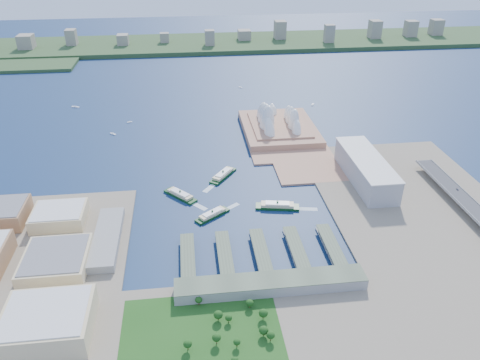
{
  "coord_description": "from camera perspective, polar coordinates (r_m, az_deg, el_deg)",
  "views": [
    {
      "loc": [
        -61.71,
        -501.05,
        340.16
      ],
      "look_at": [
        8.12,
        75.11,
        18.0
      ],
      "focal_mm": 35.0,
      "sensor_mm": 36.0,
      "label": 1
    }
  ],
  "objects": [
    {
      "name": "boat_a",
      "position": [
        884.66,
        -15.22,
        5.46
      ],
      "size": [
        12.26,
        11.53,
        2.6
      ],
      "primitive_type": null,
      "rotation": [
        0.0,
        0.0,
        0.84
      ],
      "color": "white",
      "rests_on": "ground"
    },
    {
      "name": "terminal_building",
      "position": [
        499.54,
        3.78,
        -12.57
      ],
      "size": [
        200.0,
        28.0,
        12.0
      ],
      "primitive_type": "cube",
      "color": "gray",
      "rests_on": "south_land"
    },
    {
      "name": "park",
      "position": [
        452.88,
        -4.75,
        -17.72
      ],
      "size": [
        150.0,
        110.0,
        16.0
      ],
      "primitive_type": null,
      "color": "#194714",
      "rests_on": "south_land"
    },
    {
      "name": "south_land",
      "position": [
        450.79,
        3.55,
        -19.74
      ],
      "size": [
        720.0,
        180.0,
        3.0
      ],
      "primitive_type": "cube",
      "color": "gray",
      "rests_on": "ground"
    },
    {
      "name": "ferry_d",
      "position": [
        632.74,
        4.58,
        -3.0
      ],
      "size": [
        60.2,
        25.3,
        11.05
      ],
      "primitive_type": null,
      "rotation": [
        0.0,
        0.0,
        1.39
      ],
      "color": "#0D3715",
      "rests_on": "ground"
    },
    {
      "name": "ferry_c",
      "position": [
        614.91,
        -3.39,
        -4.08
      ],
      "size": [
        48.15,
        40.37,
        9.54
      ],
      "primitive_type": null,
      "rotation": [
        0.0,
        0.0,
        2.21
      ],
      "color": "#0D3715",
      "rests_on": "ground"
    },
    {
      "name": "toaster_building",
      "position": [
        711.13,
        15.08,
        1.25
      ],
      "size": [
        45.0,
        155.0,
        35.0
      ],
      "primitive_type": "cube",
      "color": "#94949A",
      "rests_on": "east_land"
    },
    {
      "name": "east_land",
      "position": [
        639.66,
        22.65,
        -5.49
      ],
      "size": [
        240.0,
        500.0,
        3.0
      ],
      "primitive_type": "cube",
      "color": "gray",
      "rests_on": "ground"
    },
    {
      "name": "peninsula",
      "position": [
        850.01,
        5.18,
        5.43
      ],
      "size": [
        135.0,
        220.0,
        3.0
      ],
      "primitive_type": "cube",
      "color": "#AA785D",
      "rests_on": "ground"
    },
    {
      "name": "ferry_wharves",
      "position": [
        547.55,
        2.53,
        -8.79
      ],
      "size": [
        184.0,
        90.0,
        9.3
      ],
      "primitive_type": null,
      "color": "#4A5843",
      "rests_on": "ground"
    },
    {
      "name": "ferry_b",
      "position": [
        707.55,
        -2.08,
        0.77
      ],
      "size": [
        44.94,
        54.7,
        10.76
      ],
      "primitive_type": null,
      "rotation": [
        0.0,
        0.0,
        -0.62
      ],
      "color": "#0D3715",
      "rests_on": "ground"
    },
    {
      "name": "boat_e",
      "position": [
        1108.81,
        0.05,
        11.23
      ],
      "size": [
        8.45,
        9.59,
        2.39
      ],
      "primitive_type": null,
      "rotation": [
        0.0,
        0.0,
        0.66
      ],
      "color": "white",
      "rests_on": "ground"
    },
    {
      "name": "ferry_a",
      "position": [
        661.16,
        -7.31,
        -1.67
      ],
      "size": [
        47.33,
        50.27,
        10.42
      ],
      "primitive_type": null,
      "rotation": [
        0.0,
        0.0,
        0.73
      ],
      "color": "#0D3715",
      "rests_on": "ground"
    },
    {
      "name": "ground",
      "position": [
        608.74,
        0.09,
        -4.94
      ],
      "size": [
        3000.0,
        3000.0,
        0.0
      ],
      "primitive_type": "plane",
      "color": "#0E1F45",
      "rests_on": "ground"
    },
    {
      "name": "boat_c",
      "position": [
        1010.08,
        8.85,
        9.09
      ],
      "size": [
        8.5,
        12.67,
        2.77
      ],
      "primitive_type": null,
      "rotation": [
        0.0,
        0.0,
        2.7
      ],
      "color": "white",
      "rests_on": "ground"
    },
    {
      "name": "west_buildings",
      "position": [
        570.97,
        -25.03,
        -8.69
      ],
      "size": [
        200.0,
        280.0,
        27.0
      ],
      "primitive_type": null,
      "color": "#986E4C",
      "rests_on": "west_land"
    },
    {
      "name": "far_shore",
      "position": [
        1519.53,
        -4.6,
        16.24
      ],
      "size": [
        2200.0,
        260.0,
        12.0
      ],
      "primitive_type": "cube",
      "color": "#2D4926",
      "rests_on": "ground"
    },
    {
      "name": "west_land",
      "position": [
        554.07,
        -25.66,
        -12.11
      ],
      "size": [
        220.0,
        390.0,
        3.0
      ],
      "primitive_type": "cube",
      "color": "gray",
      "rests_on": "ground"
    },
    {
      "name": "boat_b",
      "position": [
        931.5,
        -13.31,
        6.9
      ],
      "size": [
        9.66,
        6.95,
        2.48
      ],
      "primitive_type": null,
      "rotation": [
        0.0,
        0.0,
        2.03
      ],
      "color": "white",
      "rests_on": "ground"
    },
    {
      "name": "opera_house",
      "position": [
        856.03,
        4.84,
        7.83
      ],
      "size": [
        134.0,
        180.0,
        58.0
      ],
      "primitive_type": null,
      "color": "white",
      "rests_on": "peninsula"
    },
    {
      "name": "boat_d",
      "position": [
        1042.85,
        -19.43,
        8.42
      ],
      "size": [
        17.35,
        10.13,
        2.91
      ],
      "primitive_type": null,
      "rotation": [
        0.0,
        0.0,
        1.17
      ],
      "color": "white",
      "rests_on": "ground"
    },
    {
      "name": "car_c",
      "position": [
        711.93,
        25.0,
        -1.06
      ],
      "size": [
        1.97,
        4.86,
        1.41
      ],
      "primitive_type": "imported",
      "color": "slate",
      "rests_on": "expressway"
    },
    {
      "name": "far_skyline",
      "position": [
        1492.94,
        -4.61,
        17.33
      ],
      "size": [
        1900.0,
        140.0,
        55.0
      ],
      "primitive_type": null,
      "color": "gray",
      "rests_on": "far_shore"
    }
  ]
}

